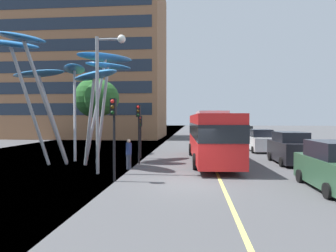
{
  "coord_description": "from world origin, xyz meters",
  "views": [
    {
      "loc": [
        0.16,
        -13.17,
        2.97
      ],
      "look_at": [
        -1.54,
        6.11,
        2.5
      ],
      "focal_mm": 30.69,
      "sensor_mm": 36.0,
      "label": 1
    }
  ],
  "objects_px": {
    "leaf_sculpture": "(68,69)",
    "street_lamp": "(104,86)",
    "traffic_light_kerb_far": "(139,121)",
    "traffic_light_island_mid": "(140,128)",
    "car_parked_far": "(260,141)",
    "car_parked_near": "(335,167)",
    "red_bus": "(211,134)",
    "traffic_light_kerb_near": "(114,122)",
    "pedestrian": "(129,154)",
    "car_side_street": "(244,136)",
    "car_parked_mid": "(290,149)"
  },
  "relations": [
    {
      "from": "leaf_sculpture",
      "to": "street_lamp",
      "type": "height_order",
      "value": "leaf_sculpture"
    },
    {
      "from": "leaf_sculpture",
      "to": "traffic_light_kerb_far",
      "type": "xyz_separation_m",
      "value": [
        4.68,
        0.15,
        -3.45
      ]
    },
    {
      "from": "traffic_light_island_mid",
      "to": "street_lamp",
      "type": "bearing_deg",
      "value": -97.72
    },
    {
      "from": "car_parked_far",
      "to": "car_parked_near",
      "type": "bearing_deg",
      "value": -90.85
    },
    {
      "from": "red_bus",
      "to": "traffic_light_kerb_far",
      "type": "relative_size",
      "value": 2.97
    },
    {
      "from": "traffic_light_kerb_near",
      "to": "pedestrian",
      "type": "xyz_separation_m",
      "value": [
        -0.06,
        3.43,
        -1.94
      ]
    },
    {
      "from": "car_parked_far",
      "to": "car_side_street",
      "type": "height_order",
      "value": "car_side_street"
    },
    {
      "from": "car_parked_mid",
      "to": "car_parked_near",
      "type": "bearing_deg",
      "value": -94.25
    },
    {
      "from": "car_parked_mid",
      "to": "car_parked_far",
      "type": "bearing_deg",
      "value": 92.61
    },
    {
      "from": "traffic_light_kerb_near",
      "to": "traffic_light_kerb_far",
      "type": "distance_m",
      "value": 5.36
    },
    {
      "from": "red_bus",
      "to": "car_parked_far",
      "type": "relative_size",
      "value": 2.76
    },
    {
      "from": "car_parked_far",
      "to": "pedestrian",
      "type": "xyz_separation_m",
      "value": [
        -9.9,
        -10.08,
        -0.06
      ]
    },
    {
      "from": "car_side_street",
      "to": "car_parked_mid",
      "type": "bearing_deg",
      "value": -87.41
    },
    {
      "from": "traffic_light_kerb_far",
      "to": "car_parked_near",
      "type": "bearing_deg",
      "value": -32.76
    },
    {
      "from": "leaf_sculpture",
      "to": "car_side_street",
      "type": "xyz_separation_m",
      "value": [
        14.05,
        15.08,
        -5.22
      ]
    },
    {
      "from": "traffic_light_kerb_far",
      "to": "pedestrian",
      "type": "xyz_separation_m",
      "value": [
        -0.22,
        -1.93,
        -1.91
      ]
    },
    {
      "from": "car_parked_mid",
      "to": "pedestrian",
      "type": "height_order",
      "value": "car_parked_mid"
    },
    {
      "from": "red_bus",
      "to": "leaf_sculpture",
      "type": "height_order",
      "value": "leaf_sculpture"
    },
    {
      "from": "traffic_light_island_mid",
      "to": "car_side_street",
      "type": "xyz_separation_m",
      "value": [
        9.76,
        12.27,
        -1.29
      ]
    },
    {
      "from": "car_parked_near",
      "to": "car_parked_far",
      "type": "xyz_separation_m",
      "value": [
        0.21,
        14.25,
        -0.0
      ]
    },
    {
      "from": "car_side_street",
      "to": "traffic_light_kerb_far",
      "type": "bearing_deg",
      "value": -122.13
    },
    {
      "from": "traffic_light_kerb_near",
      "to": "car_side_street",
      "type": "bearing_deg",
      "value": 64.81
    },
    {
      "from": "traffic_light_kerb_near",
      "to": "street_lamp",
      "type": "xyz_separation_m",
      "value": [
        -1.05,
        1.89,
        1.93
      ]
    },
    {
      "from": "leaf_sculpture",
      "to": "traffic_light_kerb_near",
      "type": "relative_size",
      "value": 2.59
    },
    {
      "from": "traffic_light_kerb_far",
      "to": "car_side_street",
      "type": "height_order",
      "value": "traffic_light_kerb_far"
    },
    {
      "from": "traffic_light_kerb_far",
      "to": "car_parked_near",
      "type": "xyz_separation_m",
      "value": [
        9.47,
        -6.09,
        -1.85
      ]
    },
    {
      "from": "traffic_light_kerb_near",
      "to": "car_side_street",
      "type": "height_order",
      "value": "traffic_light_kerb_near"
    },
    {
      "from": "car_parked_mid",
      "to": "car_parked_far",
      "type": "xyz_separation_m",
      "value": [
        -0.32,
        7.07,
        -0.05
      ]
    },
    {
      "from": "red_bus",
      "to": "traffic_light_kerb_far",
      "type": "distance_m",
      "value": 5.1
    },
    {
      "from": "traffic_light_kerb_far",
      "to": "pedestrian",
      "type": "bearing_deg",
      "value": -96.56
    },
    {
      "from": "leaf_sculpture",
      "to": "traffic_light_kerb_far",
      "type": "height_order",
      "value": "leaf_sculpture"
    },
    {
      "from": "car_parked_mid",
      "to": "street_lamp",
      "type": "bearing_deg",
      "value": -157.92
    },
    {
      "from": "traffic_light_kerb_far",
      "to": "pedestrian",
      "type": "relative_size",
      "value": 2.18
    },
    {
      "from": "street_lamp",
      "to": "leaf_sculpture",
      "type": "bearing_deg",
      "value": 136.23
    },
    {
      "from": "street_lamp",
      "to": "pedestrian",
      "type": "distance_m",
      "value": 4.28
    },
    {
      "from": "traffic_light_kerb_far",
      "to": "street_lamp",
      "type": "height_order",
      "value": "street_lamp"
    },
    {
      "from": "red_bus",
      "to": "street_lamp",
      "type": "height_order",
      "value": "street_lamp"
    },
    {
      "from": "car_side_street",
      "to": "pedestrian",
      "type": "bearing_deg",
      "value": -119.65
    },
    {
      "from": "traffic_light_kerb_near",
      "to": "car_parked_far",
      "type": "height_order",
      "value": "traffic_light_kerb_near"
    },
    {
      "from": "car_parked_far",
      "to": "pedestrian",
      "type": "relative_size",
      "value": 2.35
    },
    {
      "from": "red_bus",
      "to": "traffic_light_kerb_near",
      "type": "relative_size",
      "value": 2.94
    },
    {
      "from": "traffic_light_island_mid",
      "to": "car_parked_near",
      "type": "bearing_deg",
      "value": -41.61
    },
    {
      "from": "pedestrian",
      "to": "traffic_light_island_mid",
      "type": "bearing_deg",
      "value": 92.07
    },
    {
      "from": "red_bus",
      "to": "traffic_light_kerb_near",
      "type": "distance_m",
      "value": 8.48
    },
    {
      "from": "car_parked_mid",
      "to": "car_side_street",
      "type": "xyz_separation_m",
      "value": [
        -0.63,
        13.84,
        0.03
      ]
    },
    {
      "from": "car_parked_near",
      "to": "street_lamp",
      "type": "distance_m",
      "value": 11.64
    },
    {
      "from": "leaf_sculpture",
      "to": "car_parked_near",
      "type": "height_order",
      "value": "leaf_sculpture"
    },
    {
      "from": "car_parked_mid",
      "to": "traffic_light_kerb_near",
      "type": "bearing_deg",
      "value": -147.65
    },
    {
      "from": "traffic_light_kerb_far",
      "to": "car_parked_mid",
      "type": "bearing_deg",
      "value": 6.19
    },
    {
      "from": "traffic_light_island_mid",
      "to": "car_parked_near",
      "type": "height_order",
      "value": "traffic_light_island_mid"
    }
  ]
}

